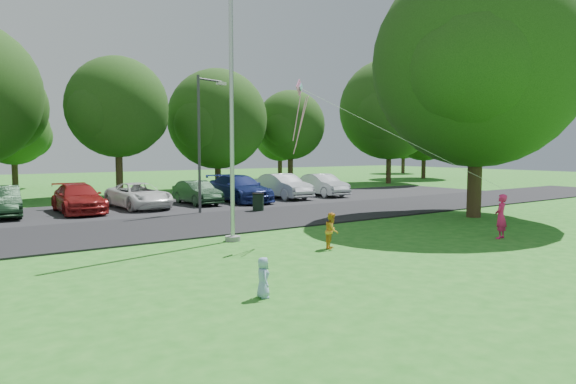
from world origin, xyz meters
TOP-DOWN VIEW (x-y plane):
  - ground at (0.00, 0.00)m, footprint 120.00×120.00m
  - park_road at (0.00, 9.00)m, footprint 60.00×6.00m
  - parking_strip at (0.00, 15.50)m, footprint 42.00×7.00m
  - flagpole at (-3.50, 5.00)m, footprint 0.50×0.50m
  - street_lamp at (-1.01, 12.16)m, footprint 1.74×0.69m
  - trash_can at (1.38, 11.21)m, footprint 0.57×0.57m
  - big_tree at (8.04, 3.98)m, footprint 9.62×9.04m
  - tree_row at (1.59, 24.23)m, footprint 64.35×11.94m
  - horizon_trees at (4.06, 33.88)m, footprint 77.46×7.20m
  - parked_cars at (0.14, 15.52)m, footprint 19.70×5.18m
  - woman at (4.03, 0.19)m, footprint 0.61×0.48m
  - child_yellow at (-1.70, 2.14)m, footprint 0.67×0.66m
  - child_blue at (-6.17, -1.00)m, footprint 0.39×0.47m
  - kite at (-1.62, 3.50)m, footprint 6.09×3.67m

SIDE VIEW (x-z plane):
  - ground at x=0.00m, z-range 0.00..0.00m
  - park_road at x=0.00m, z-range 0.00..0.06m
  - parking_strip at x=0.00m, z-range 0.00..0.06m
  - child_blue at x=-6.17m, z-range 0.00..0.83m
  - trash_can at x=1.38m, z-range 0.00..0.91m
  - child_yellow at x=-1.70m, z-range 0.00..1.09m
  - parked_cars at x=0.14m, z-range 0.00..1.49m
  - woman at x=4.03m, z-range 0.00..1.49m
  - street_lamp at x=-1.01m, z-range 0.64..7.01m
  - flagpole at x=-3.50m, z-range -0.83..9.17m
  - horizon_trees at x=4.06m, z-range 0.79..7.81m
  - kite at x=-1.62m, z-range 2.63..6.14m
  - tree_row at x=1.59m, z-range 0.27..11.15m
  - big_tree at x=8.04m, z-range 0.87..12.12m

